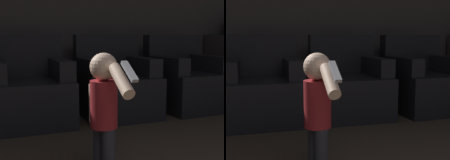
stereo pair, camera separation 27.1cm
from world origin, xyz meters
TOP-DOWN VIEW (x-y plane):
  - wall_back at (0.00, 4.50)m, footprint 8.40×0.05m
  - armchair_left at (-0.71, 3.71)m, footprint 0.78×0.85m
  - armchair_middle at (0.23, 3.71)m, footprint 0.79×0.85m
  - armchair_right at (1.17, 3.71)m, footprint 0.83×0.89m
  - person_toddler at (-0.42, 2.25)m, footprint 0.17×0.54m

SIDE VIEW (x-z plane):
  - armchair_left at x=-0.71m, z-range -0.13..0.78m
  - armchair_middle at x=0.23m, z-range -0.13..0.78m
  - armchair_right at x=1.17m, z-range -0.13..0.78m
  - person_toddler at x=-0.42m, z-range 0.07..0.86m
  - wall_back at x=0.00m, z-range 0.00..2.60m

